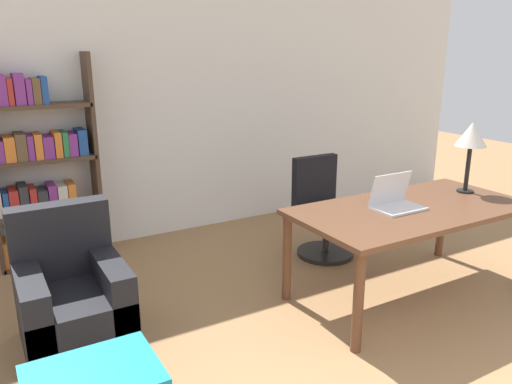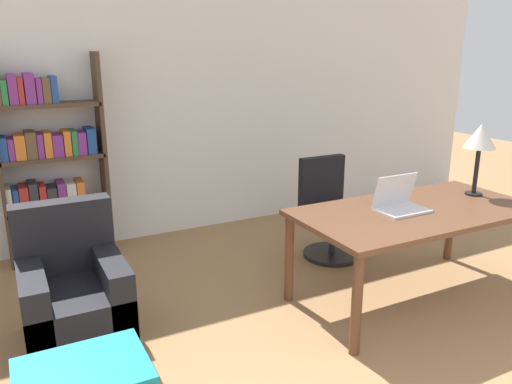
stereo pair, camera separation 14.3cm
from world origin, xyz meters
The scene contains 7 objects.
wall_back centered at (0.00, 4.53, 1.35)m, with size 8.00×0.06×2.70m.
desk centered at (1.03, 2.20, 0.66)m, with size 1.86×0.94×0.74m.
laptop centered at (0.89, 2.25, 0.79)m, with size 0.38×0.26×0.26m.
table_lamp centered at (1.74, 2.28, 1.21)m, with size 0.25×0.25×0.59m.
office_chair centered at (0.97, 3.23, 0.41)m, with size 0.54×0.54×0.93m.
armchair centered at (-1.40, 2.79, 0.30)m, with size 0.65×0.75×0.91m.
bookshelf centered at (-1.34, 4.34, 0.82)m, with size 0.91×0.28×1.88m.
Camera 1 is at (-1.83, -0.35, 1.90)m, focal length 35.00 mm.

